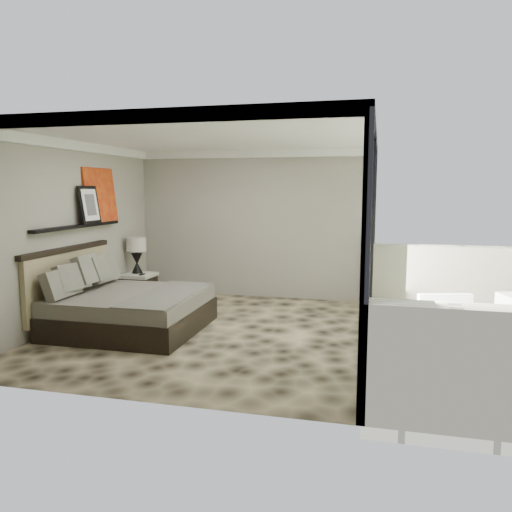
% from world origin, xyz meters
% --- Properties ---
extents(floor, '(5.00, 5.00, 0.00)m').
position_xyz_m(floor, '(0.00, 0.00, 0.00)').
color(floor, black).
rests_on(floor, ground).
extents(ceiling, '(4.50, 5.00, 0.02)m').
position_xyz_m(ceiling, '(0.00, 0.00, 2.79)').
color(ceiling, silver).
rests_on(ceiling, back_wall).
extents(back_wall, '(4.50, 0.02, 2.80)m').
position_xyz_m(back_wall, '(0.00, 2.49, 1.40)').
color(back_wall, gray).
rests_on(back_wall, floor).
extents(left_wall, '(0.02, 5.00, 2.80)m').
position_xyz_m(left_wall, '(-2.24, 0.00, 1.40)').
color(left_wall, gray).
rests_on(left_wall, floor).
extents(glass_wall, '(0.08, 5.00, 2.80)m').
position_xyz_m(glass_wall, '(2.25, 0.00, 1.40)').
color(glass_wall, white).
rests_on(glass_wall, floor).
extents(terrace_slab, '(3.00, 5.00, 0.12)m').
position_xyz_m(terrace_slab, '(3.75, 0.00, -0.06)').
color(terrace_slab, beige).
rests_on(terrace_slab, ground).
extents(picture_ledge, '(0.12, 2.20, 0.05)m').
position_xyz_m(picture_ledge, '(-2.18, 0.10, 1.50)').
color(picture_ledge, black).
rests_on(picture_ledge, left_wall).
extents(bed, '(2.09, 2.02, 1.15)m').
position_xyz_m(bed, '(-1.27, -0.20, 0.34)').
color(bed, black).
rests_on(bed, floor).
extents(nightstand, '(0.74, 0.74, 0.57)m').
position_xyz_m(nightstand, '(-1.95, 1.57, 0.29)').
color(nightstand, black).
rests_on(nightstand, floor).
extents(table_lamp, '(0.36, 0.36, 0.66)m').
position_xyz_m(table_lamp, '(-2.00, 1.62, 0.94)').
color(table_lamp, black).
rests_on(table_lamp, nightstand).
extents(abstract_canvas, '(0.13, 0.90, 0.90)m').
position_xyz_m(abstract_canvas, '(-2.19, 0.77, 1.97)').
color(abstract_canvas, '#A54F0E').
rests_on(abstract_canvas, picture_ledge).
extents(framed_print, '(0.11, 0.50, 0.60)m').
position_xyz_m(framed_print, '(-2.14, 0.35, 1.82)').
color(framed_print, black).
rests_on(framed_print, picture_ledge).
extents(lounger, '(1.13, 1.68, 0.60)m').
position_xyz_m(lounger, '(3.47, -0.03, 0.19)').
color(lounger, silver).
rests_on(lounger, terrace_slab).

